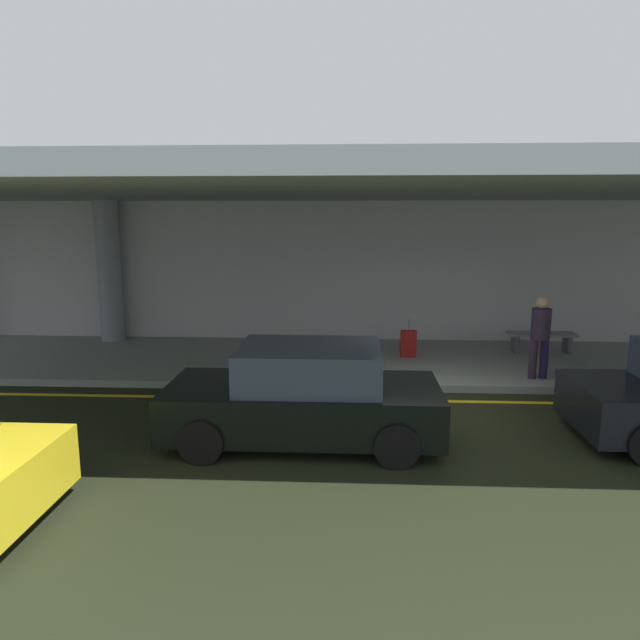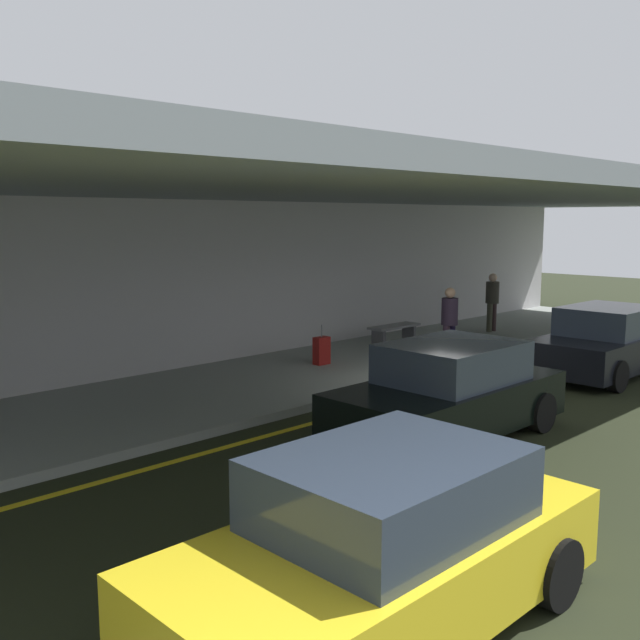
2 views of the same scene
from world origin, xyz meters
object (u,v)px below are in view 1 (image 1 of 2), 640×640
at_px(support_column_left_mid, 109,271).
at_px(traveler_with_luggage, 540,332).
at_px(bench_metal, 541,338).
at_px(suitcase_upright_primary, 408,344).
at_px(car_black_no2, 305,397).

bearing_deg(support_column_left_mid, traveler_with_luggage, -17.48).
bearing_deg(support_column_left_mid, bench_metal, -4.67).
bearing_deg(suitcase_upright_primary, support_column_left_mid, -164.01).
xyz_separation_m(car_black_no2, traveler_with_luggage, (4.50, 3.19, 0.40)).
distance_m(support_column_left_mid, car_black_no2, 8.61).
distance_m(car_black_no2, suitcase_upright_primary, 5.31).
xyz_separation_m(support_column_left_mid, bench_metal, (10.93, -0.89, -1.47)).
bearing_deg(bench_metal, traveler_with_luggage, -109.24).
bearing_deg(traveler_with_luggage, bench_metal, 53.52).
bearing_deg(bench_metal, support_column_left_mid, 175.33).
height_order(support_column_left_mid, traveler_with_luggage, support_column_left_mid).
xyz_separation_m(support_column_left_mid, traveler_with_luggage, (10.13, -3.19, -0.86)).
relative_size(car_black_no2, traveler_with_luggage, 2.44).
relative_size(support_column_left_mid, suitcase_upright_primary, 4.06).
height_order(car_black_no2, bench_metal, car_black_no2).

